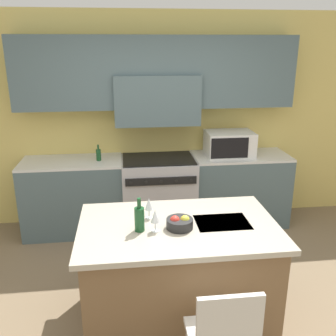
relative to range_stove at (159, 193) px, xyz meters
name	(u,v)px	position (x,y,z in m)	size (l,w,h in m)	color
ground_plane	(179,322)	(0.00, -1.82, -0.47)	(10.00, 10.00, 0.00)	#7A664C
back_cabinetry	(156,103)	(0.00, 0.27, 1.12)	(10.00, 0.46, 2.70)	#DBC166
back_counter	(158,192)	(0.00, 0.02, 0.00)	(3.37, 0.62, 0.94)	#4C6066
range_stove	(159,193)	(0.00, 0.00, 0.00)	(0.92, 0.70, 0.94)	#B7B7BC
microwave	(229,144)	(0.91, 0.02, 0.63)	(0.59, 0.43, 0.31)	silver
kitchen_island	(178,271)	(0.00, -1.73, -0.02)	(1.63, 1.02, 0.90)	brown
wine_bottle	(139,218)	(-0.32, -1.80, 0.53)	(0.08, 0.08, 0.28)	#194723
wine_glass_near	(155,217)	(-0.20, -1.82, 0.55)	(0.07, 0.07, 0.18)	white
wine_glass_far	(149,204)	(-0.23, -1.58, 0.55)	(0.07, 0.07, 0.18)	white
fruit_bowl	(180,223)	(0.00, -1.79, 0.47)	(0.21, 0.21, 0.11)	black
oil_bottle_on_counter	(99,155)	(-0.73, -0.01, 0.55)	(0.06, 0.06, 0.20)	#194723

